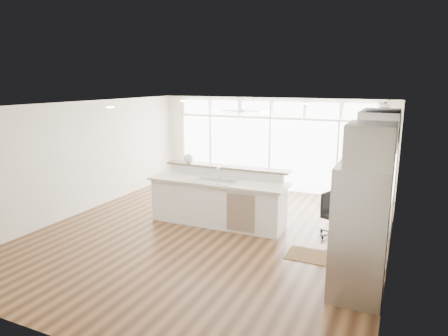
% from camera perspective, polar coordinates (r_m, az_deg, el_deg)
% --- Properties ---
extents(floor, '(7.00, 8.00, 0.02)m').
position_cam_1_polar(floor, '(8.62, -1.88, -9.29)').
color(floor, '#442715').
rests_on(floor, ground).
extents(ceiling, '(7.00, 8.00, 0.02)m').
position_cam_1_polar(ceiling, '(8.03, -2.02, 8.99)').
color(ceiling, silver).
rests_on(ceiling, wall_back).
extents(wall_back, '(7.00, 0.04, 2.70)m').
position_cam_1_polar(wall_back, '(11.87, 6.71, 3.44)').
color(wall_back, '#EEE9CF').
rests_on(wall_back, floor).
extents(wall_front, '(7.00, 0.04, 2.70)m').
position_cam_1_polar(wall_front, '(5.12, -22.64, -9.43)').
color(wall_front, '#EEE9CF').
rests_on(wall_front, floor).
extents(wall_left, '(0.04, 8.00, 2.70)m').
position_cam_1_polar(wall_left, '(10.24, -19.76, 1.38)').
color(wall_left, '#EEE9CF').
rests_on(wall_left, floor).
extents(wall_right, '(0.04, 8.00, 2.70)m').
position_cam_1_polar(wall_right, '(7.40, 23.14, -2.90)').
color(wall_right, '#EEE9CF').
rests_on(wall_right, floor).
extents(glass_wall, '(5.80, 0.06, 2.08)m').
position_cam_1_polar(glass_wall, '(11.86, 6.59, 1.96)').
color(glass_wall, white).
rests_on(glass_wall, wall_back).
extents(transom_row, '(5.90, 0.06, 0.40)m').
position_cam_1_polar(transom_row, '(11.70, 6.75, 8.38)').
color(transom_row, white).
rests_on(transom_row, wall_back).
extents(desk_window, '(0.04, 0.85, 0.85)m').
position_cam_1_polar(desk_window, '(7.64, 23.04, -0.88)').
color(desk_window, white).
rests_on(desk_window, wall_right).
extents(ceiling_fan, '(1.16, 1.16, 0.32)m').
position_cam_1_polar(ceiling_fan, '(10.80, 2.31, 8.67)').
color(ceiling_fan, white).
rests_on(ceiling_fan, ceiling).
extents(recessed_lights, '(3.40, 3.00, 0.02)m').
position_cam_1_polar(recessed_lights, '(8.21, -1.39, 8.93)').
color(recessed_lights, silver).
rests_on(recessed_lights, ceiling).
extents(oven_cabinet, '(0.64, 1.20, 2.50)m').
position_cam_1_polar(oven_cabinet, '(9.18, 21.41, -0.58)').
color(oven_cabinet, white).
rests_on(oven_cabinet, floor).
extents(desk_nook, '(0.72, 1.30, 0.76)m').
position_cam_1_polar(desk_nook, '(7.98, 19.95, -8.87)').
color(desk_nook, white).
rests_on(desk_nook, floor).
extents(upper_cabinets, '(0.64, 1.30, 0.64)m').
position_cam_1_polar(upper_cabinets, '(7.53, 21.34, 5.26)').
color(upper_cabinets, white).
rests_on(upper_cabinets, wall_right).
extents(refrigerator, '(0.76, 0.90, 2.00)m').
position_cam_1_polar(refrigerator, '(6.23, 18.83, -8.71)').
color(refrigerator, '#ACACB0').
rests_on(refrigerator, floor).
extents(fridge_cabinet, '(0.64, 0.90, 0.60)m').
position_cam_1_polar(fridge_cabinet, '(5.90, 20.27, 3.13)').
color(fridge_cabinet, white).
rests_on(fridge_cabinet, wall_right).
extents(framed_photos, '(0.06, 0.22, 0.80)m').
position_cam_1_polar(framed_photos, '(8.28, 23.11, -0.99)').
color(framed_photos, black).
rests_on(framed_photos, wall_right).
extents(kitchen_island, '(3.15, 1.22, 1.24)m').
position_cam_1_polar(kitchen_island, '(8.94, -0.90, -4.20)').
color(kitchen_island, white).
rests_on(kitchen_island, floor).
extents(rug, '(0.92, 0.67, 0.01)m').
position_cam_1_polar(rug, '(7.71, 12.47, -12.16)').
color(rug, '#3C2613').
rests_on(rug, floor).
extents(office_chair, '(0.60, 0.58, 0.91)m').
position_cam_1_polar(office_chair, '(8.57, 15.58, -6.59)').
color(office_chair, black).
rests_on(office_chair, floor).
extents(fishbowl, '(0.26, 0.26, 0.22)m').
position_cam_1_polar(fishbowl, '(9.53, -5.10, 1.33)').
color(fishbowl, silver).
rests_on(fishbowl, kitchen_island).
extents(monitor, '(0.13, 0.51, 0.42)m').
position_cam_1_polar(monitor, '(7.80, 19.68, -4.76)').
color(monitor, black).
rests_on(monitor, desk_nook).
extents(keyboard, '(0.14, 0.30, 0.01)m').
position_cam_1_polar(keyboard, '(7.88, 18.33, -6.05)').
color(keyboard, white).
rests_on(keyboard, desk_nook).
extents(potted_plant, '(0.30, 0.33, 0.25)m').
position_cam_1_polar(potted_plant, '(9.00, 22.10, 7.97)').
color(potted_plant, '#275C28').
rests_on(potted_plant, oven_cabinet).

